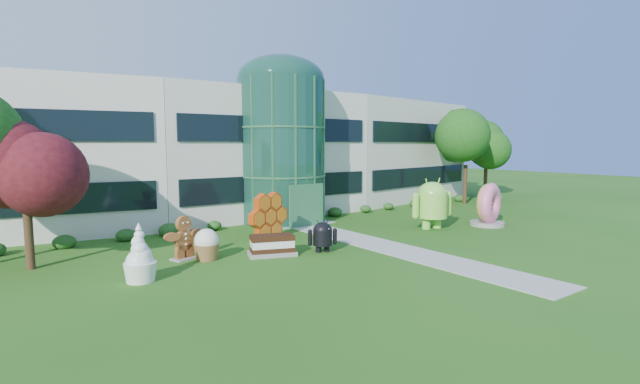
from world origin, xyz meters
TOP-DOWN VIEW (x-y plane):
  - ground at (0.00, 0.00)m, footprint 140.00×140.00m
  - building at (0.00, 18.00)m, footprint 46.00×15.00m
  - atrium at (0.00, 12.00)m, footprint 6.00×6.00m
  - walkway at (0.00, 2.00)m, footprint 2.40×20.00m
  - tree_red at (-15.50, 7.50)m, footprint 4.00×4.00m
  - trees_backdrop at (0.00, 13.00)m, footprint 52.00×8.00m
  - android_green at (6.12, 3.68)m, footprint 3.46×2.64m
  - android_black at (-3.38, 2.60)m, footprint 1.84×1.53m
  - donut at (9.90, 2.19)m, footprint 3.01×1.97m
  - gingerbread at (-9.51, 5.24)m, footprint 2.42×1.48m
  - ice_cream_sandwich at (-5.79, 3.46)m, footprint 2.54×1.85m
  - honeycomb at (-4.04, 6.87)m, footprint 3.25×2.00m
  - froyo at (-12.15, 2.81)m, footprint 1.61×1.61m
  - cupcake at (-8.68, 4.55)m, footprint 1.57×1.57m

SIDE VIEW (x-z plane):
  - ground at x=0.00m, z-range 0.00..0.00m
  - walkway at x=0.00m, z-range 0.00..0.04m
  - ice_cream_sandwich at x=-5.79m, z-range 0.00..1.02m
  - cupcake at x=-8.68m, z-range 0.00..1.48m
  - android_black at x=-3.38m, z-range 0.00..1.78m
  - gingerbread at x=-9.51m, z-range 0.00..2.09m
  - froyo at x=-12.15m, z-range 0.00..2.32m
  - honeycomb at x=-4.04m, z-range 0.00..2.40m
  - donut at x=9.90m, z-range 0.00..2.88m
  - android_green at x=6.12m, z-range 0.00..3.54m
  - tree_red at x=-15.50m, z-range 0.00..6.00m
  - trees_backdrop at x=0.00m, z-range 0.00..8.40m
  - building at x=0.00m, z-range 0.00..9.30m
  - atrium at x=0.00m, z-range 0.00..9.80m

